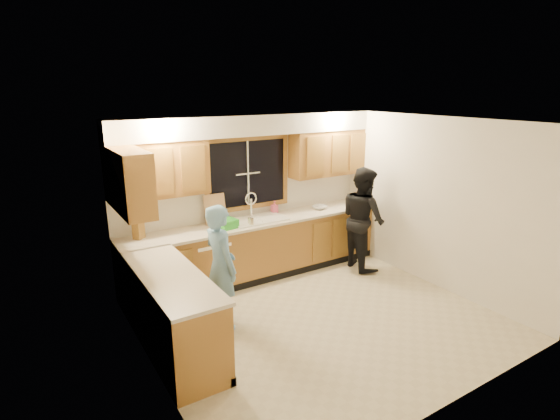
# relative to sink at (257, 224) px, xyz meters

# --- Properties ---
(floor) EXTENTS (4.20, 4.20, 0.00)m
(floor) POSITION_rel_sink_xyz_m (0.00, -1.60, -0.86)
(floor) COLOR beige
(floor) RESTS_ON ground
(ceiling) EXTENTS (4.20, 4.20, 0.00)m
(ceiling) POSITION_rel_sink_xyz_m (0.00, -1.60, 1.64)
(ceiling) COLOR silver
(wall_back) EXTENTS (4.20, 0.00, 4.20)m
(wall_back) POSITION_rel_sink_xyz_m (0.00, 0.30, 0.39)
(wall_back) COLOR white
(wall_back) RESTS_ON ground
(wall_left) EXTENTS (0.00, 3.80, 3.80)m
(wall_left) POSITION_rel_sink_xyz_m (-2.10, -1.60, 0.39)
(wall_left) COLOR white
(wall_left) RESTS_ON ground
(wall_right) EXTENTS (0.00, 3.80, 3.80)m
(wall_right) POSITION_rel_sink_xyz_m (2.10, -1.60, 0.39)
(wall_right) COLOR white
(wall_right) RESTS_ON ground
(base_cabinets_back) EXTENTS (4.20, 0.60, 0.88)m
(base_cabinets_back) POSITION_rel_sink_xyz_m (0.00, -0.00, -0.42)
(base_cabinets_back) COLOR #AA7331
(base_cabinets_back) RESTS_ON ground
(base_cabinets_left) EXTENTS (0.60, 1.90, 0.88)m
(base_cabinets_left) POSITION_rel_sink_xyz_m (-1.80, -1.25, -0.42)
(base_cabinets_left) COLOR #AA7331
(base_cabinets_left) RESTS_ON ground
(countertop_back) EXTENTS (4.20, 0.63, 0.04)m
(countertop_back) POSITION_rel_sink_xyz_m (0.00, -0.02, 0.04)
(countertop_back) COLOR beige
(countertop_back) RESTS_ON base_cabinets_back
(countertop_left) EXTENTS (0.63, 1.90, 0.04)m
(countertop_left) POSITION_rel_sink_xyz_m (-1.79, -1.25, 0.04)
(countertop_left) COLOR beige
(countertop_left) RESTS_ON base_cabinets_left
(upper_cabinets_left) EXTENTS (1.35, 0.33, 0.75)m
(upper_cabinets_left) POSITION_rel_sink_xyz_m (-1.43, 0.13, 0.96)
(upper_cabinets_left) COLOR #AA7331
(upper_cabinets_left) RESTS_ON wall_back
(upper_cabinets_right) EXTENTS (1.35, 0.33, 0.75)m
(upper_cabinets_right) POSITION_rel_sink_xyz_m (1.43, 0.13, 0.96)
(upper_cabinets_right) COLOR #AA7331
(upper_cabinets_right) RESTS_ON wall_back
(upper_cabinets_return) EXTENTS (0.33, 0.90, 0.75)m
(upper_cabinets_return) POSITION_rel_sink_xyz_m (-1.94, -0.48, 0.96)
(upper_cabinets_return) COLOR #AA7331
(upper_cabinets_return) RESTS_ON wall_left
(soffit) EXTENTS (4.20, 0.35, 0.30)m
(soffit) POSITION_rel_sink_xyz_m (0.00, 0.12, 1.49)
(soffit) COLOR silver
(soffit) RESTS_ON wall_back
(window_frame) EXTENTS (1.44, 0.03, 1.14)m
(window_frame) POSITION_rel_sink_xyz_m (0.00, 0.29, 0.74)
(window_frame) COLOR black
(window_frame) RESTS_ON wall_back
(sink) EXTENTS (0.86, 0.52, 0.57)m
(sink) POSITION_rel_sink_xyz_m (0.00, 0.00, 0.00)
(sink) COLOR white
(sink) RESTS_ON countertop_back
(dishwasher) EXTENTS (0.60, 0.56, 0.82)m
(dishwasher) POSITION_rel_sink_xyz_m (-0.85, -0.01, -0.45)
(dishwasher) COLOR silver
(dishwasher) RESTS_ON floor
(stove) EXTENTS (0.58, 0.75, 0.90)m
(stove) POSITION_rel_sink_xyz_m (-1.80, -1.82, -0.41)
(stove) COLOR silver
(stove) RESTS_ON floor
(man) EXTENTS (0.40, 0.59, 1.57)m
(man) POSITION_rel_sink_xyz_m (-1.10, -1.06, -0.08)
(man) COLOR #73ABDA
(man) RESTS_ON floor
(woman) EXTENTS (0.76, 0.90, 1.67)m
(woman) POSITION_rel_sink_xyz_m (1.63, -0.58, -0.03)
(woman) COLOR black
(woman) RESTS_ON floor
(knife_block) EXTENTS (0.17, 0.17, 0.24)m
(knife_block) POSITION_rel_sink_xyz_m (-1.76, 0.12, 0.18)
(knife_block) COLOR #A2702C
(knife_block) RESTS_ON countertop_back
(cutting_board) EXTENTS (0.33, 0.12, 0.44)m
(cutting_board) POSITION_rel_sink_xyz_m (-0.60, 0.20, 0.28)
(cutting_board) COLOR tan
(cutting_board) RESTS_ON countertop_back
(dish_crate) EXTENTS (0.31, 0.30, 0.13)m
(dish_crate) POSITION_rel_sink_xyz_m (-0.56, -0.09, 0.12)
(dish_crate) COLOR green
(dish_crate) RESTS_ON countertop_back
(soap_bottle) EXTENTS (0.09, 0.09, 0.20)m
(soap_bottle) POSITION_rel_sink_xyz_m (0.42, 0.19, 0.16)
(soap_bottle) COLOR #F35C87
(soap_bottle) RESTS_ON countertop_back
(bowl) EXTENTS (0.29, 0.29, 0.06)m
(bowl) POSITION_rel_sink_xyz_m (1.19, 0.00, 0.08)
(bowl) COLOR silver
(bowl) RESTS_ON countertop_back
(can_left) EXTENTS (0.07, 0.07, 0.12)m
(can_left) POSITION_rel_sink_xyz_m (-0.22, -0.22, 0.12)
(can_left) COLOR beige
(can_left) RESTS_ON countertop_back
(can_right) EXTENTS (0.06, 0.06, 0.11)m
(can_right) POSITION_rel_sink_xyz_m (-0.20, -0.14, 0.11)
(can_right) COLOR beige
(can_right) RESTS_ON countertop_back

